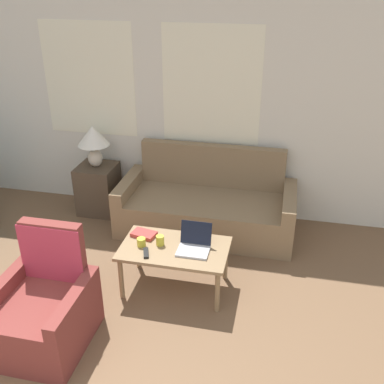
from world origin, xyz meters
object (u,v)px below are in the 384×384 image
Objects in this scene: table_lamp at (93,139)px; cup_navy at (141,242)px; tv_remote at (146,253)px; book_red at (144,234)px; laptop at (194,244)px; cup_yellow at (160,240)px; coffee_table at (175,252)px; armchair at (44,311)px; couch at (207,207)px.

cup_navy is (0.98, -1.30, -0.45)m from table_lamp.
book_red is at bearing 111.31° from tv_remote.
laptop reaches higher than cup_yellow.
table_lamp is at bearing 127.13° from cup_navy.
coffee_table is 6.27× the size of tv_remote.
cup_yellow is (-0.14, 0.01, 0.10)m from coffee_table.
armchair reaches higher than coffee_table.
laptop is at bearing -0.47° from cup_yellow.
cup_navy reaches higher than book_red.
tv_remote is at bearing -68.69° from book_red.
book_red reaches higher than tv_remote.
cup_navy is 0.15m from tv_remote.
table_lamp is (-1.37, 0.11, 0.67)m from couch.
laptop is 0.32m from cup_yellow.
laptop reaches higher than coffee_table.
coffee_table is at bearing -20.98° from book_red.
book_red is (-0.42, -1.02, 0.20)m from couch.
coffee_table is 0.17m from cup_yellow.
table_lamp is at bearing 135.51° from coffee_table.
table_lamp reaches higher than cup_navy.
table_lamp is 1.84m from tv_remote.
cup_navy is (-0.30, -0.04, 0.09)m from coffee_table.
laptop is at bearing 3.18° from coffee_table.
couch is 1.12m from book_red.
cup_yellow is at bearing 64.06° from tv_remote.
armchair is 9.93× the size of cup_yellow.
coffee_table is (-0.09, -1.15, 0.13)m from couch.
couch is 1.36m from tv_remote.
cup_yellow is at bearing -30.64° from book_red.
book_red is (-0.51, 0.12, -0.03)m from laptop.
tv_remote is at bearing -53.09° from table_lamp.
coffee_table is (1.28, -1.26, -0.54)m from table_lamp.
tv_remote is at bearing -55.61° from cup_navy.
armchair is 1.21m from coffee_table.
book_red is at bearing 61.67° from armchair.
table_lamp is at bearing 126.91° from tv_remote.
armchair is 0.95× the size of coffee_table.
couch is 1.17m from laptop.
table_lamp is 1.98m from laptop.
cup_yellow is (-0.23, -1.14, 0.23)m from couch.
laptop is at bearing -85.37° from couch.
cup_navy is (0.55, 0.81, 0.22)m from armchair.
couch is 6.92× the size of laptop.
table_lamp is 2.02× the size of book_red.
table_lamp is at bearing 132.56° from cup_yellow.
table_lamp reaches higher than couch.
couch is at bearing 64.72° from armchair.
tv_remote is at bearing -103.28° from couch.
book_red is (0.95, -1.14, -0.47)m from table_lamp.
coffee_table is 0.32m from cup_navy.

